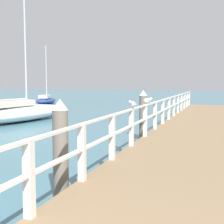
% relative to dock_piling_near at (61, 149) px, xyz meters
% --- Properties ---
extents(pier_deck, '(2.95, 24.66, 0.36)m').
position_rel_dock_piling_near_xyz_m(pier_deck, '(1.78, 8.32, -0.75)').
color(pier_deck, '#846B4C').
rests_on(pier_deck, ground_plane).
extents(pier_railing, '(0.12, 23.18, 1.04)m').
position_rel_dock_piling_near_xyz_m(pier_railing, '(0.38, 8.32, 0.08)').
color(pier_railing, beige).
rests_on(pier_railing, pier_deck).
extents(dock_piling_near, '(0.29, 0.29, 1.83)m').
position_rel_dock_piling_near_xyz_m(dock_piling_near, '(0.00, 0.00, 0.00)').
color(dock_piling_near, '#6B6056').
rests_on(dock_piling_near, ground_plane).
extents(dock_piling_far, '(0.29, 0.29, 1.83)m').
position_rel_dock_piling_near_xyz_m(dock_piling_far, '(0.00, 6.32, 0.00)').
color(dock_piling_far, '#6B6056').
rests_on(dock_piling_far, ground_plane).
extents(seagull_foreground, '(0.33, 0.40, 0.21)m').
position_rel_dock_piling_near_xyz_m(seagull_foreground, '(0.37, 3.47, 0.61)').
color(seagull_foreground, white).
rests_on(seagull_foreground, pier_railing).
extents(seagull_background, '(0.29, 0.43, 0.21)m').
position_rel_dock_piling_near_xyz_m(seagull_background, '(0.38, 5.30, 0.61)').
color(seagull_background, white).
rests_on(seagull_background, pier_railing).
extents(boat_2, '(2.79, 4.69, 5.68)m').
position_rel_dock_piling_near_xyz_m(boat_2, '(-13.60, 22.23, -0.57)').
color(boat_2, navy).
rests_on(boat_2, ground_plane).
extents(boat_3, '(3.10, 7.41, 8.06)m').
position_rel_dock_piling_near_xyz_m(boat_3, '(-7.56, 9.58, -0.43)').
color(boat_3, white).
rests_on(boat_3, ground_plane).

